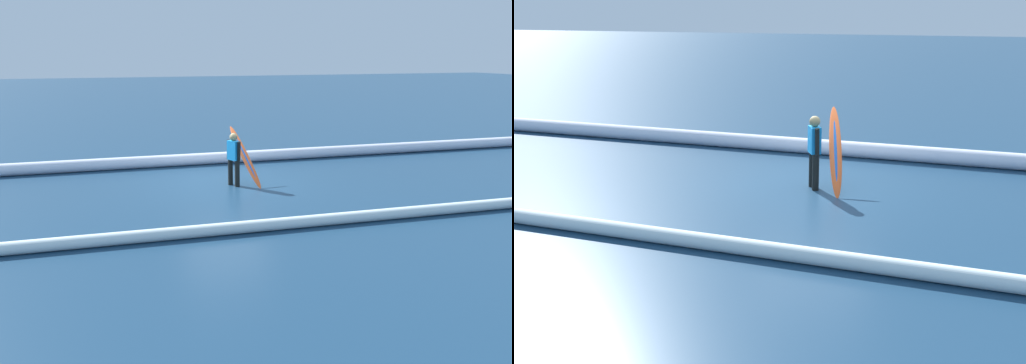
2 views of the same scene
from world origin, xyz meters
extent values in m
plane|color=navy|center=(0.00, 0.00, 0.00)|extent=(133.73, 133.73, 0.00)
cylinder|color=black|center=(-0.07, 0.38, 0.37)|extent=(0.14, 0.14, 0.75)
cylinder|color=black|center=(-0.21, 0.63, 0.37)|extent=(0.14, 0.14, 0.75)
cube|color=#198CD8|center=(-0.14, 0.50, 1.02)|extent=(0.34, 0.39, 0.54)
sphere|color=#95855B|center=(-0.14, 0.50, 1.39)|extent=(0.22, 0.22, 0.22)
cylinder|color=black|center=(-0.04, 0.31, 1.02)|extent=(0.09, 0.15, 0.56)
cylinder|color=black|center=(-0.24, 0.69, 1.02)|extent=(0.09, 0.14, 0.56)
ellipsoid|color=#E55926|center=(-0.53, 0.29, 0.77)|extent=(0.69, 1.64, 1.58)
ellipsoid|color=blue|center=(-0.53, 0.29, 0.78)|extent=(0.45, 1.29, 1.27)
cylinder|color=white|center=(-1.22, -2.44, 0.19)|extent=(23.55, 1.18, 0.39)
cylinder|color=white|center=(1.01, 4.26, 0.13)|extent=(22.43, 1.24, 0.26)
camera|label=1|loc=(3.37, 13.67, 3.64)|focal=34.86mm
camera|label=2|loc=(-3.00, 12.63, 3.65)|focal=44.19mm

